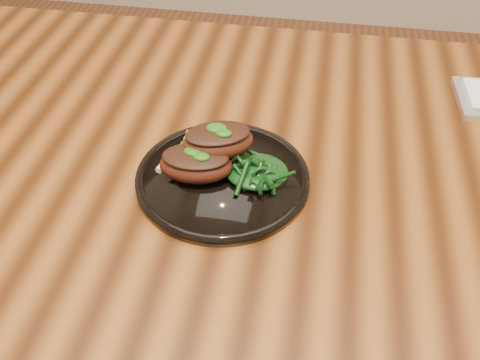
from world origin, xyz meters
name	(u,v)px	position (x,y,z in m)	size (l,w,h in m)	color
desk	(310,197)	(0.00, 0.00, 0.67)	(1.60, 0.80, 0.75)	#311606
plate	(223,178)	(-0.12, -0.07, 0.76)	(0.24, 0.24, 0.01)	black
lamb_chop_front	(196,163)	(-0.16, -0.08, 0.79)	(0.11, 0.07, 0.05)	#40170C
lamb_chop_back	(217,140)	(-0.14, -0.05, 0.80)	(0.12, 0.09, 0.04)	#40170C
herb_smear	(209,147)	(-0.15, -0.02, 0.77)	(0.09, 0.06, 0.01)	#0D4107
greens_heap	(257,168)	(-0.08, -0.07, 0.78)	(0.09, 0.08, 0.03)	black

